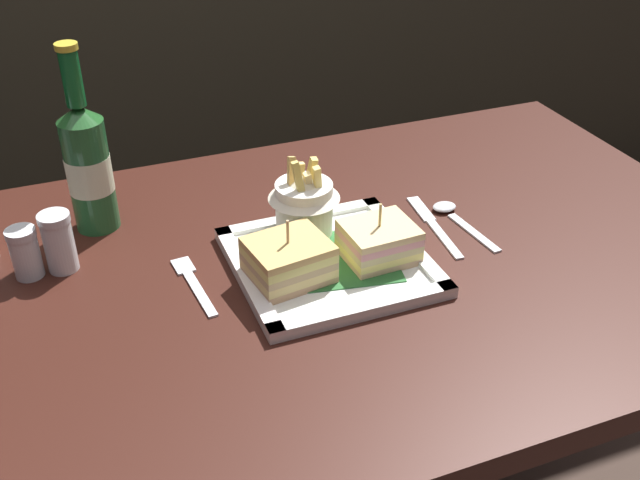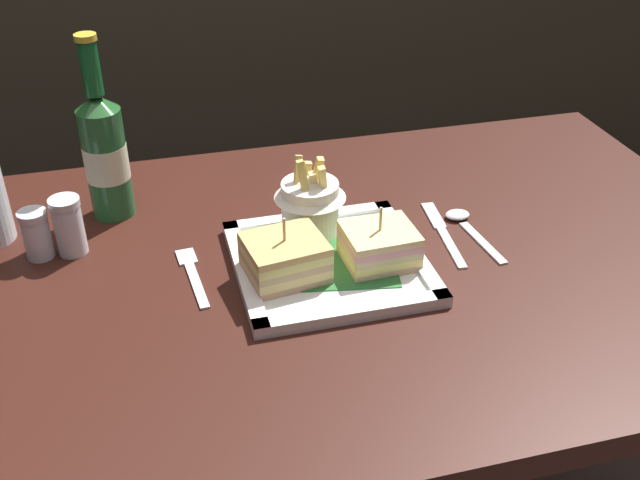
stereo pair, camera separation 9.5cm
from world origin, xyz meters
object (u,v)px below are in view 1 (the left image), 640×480
object	(u,v)px
pepper_shaker	(59,245)
salt_shaker	(26,256)
spoon	(452,214)
dining_table	(312,366)
sandwich_half_right	(379,242)
fries_cup	(304,199)
sandwich_half_left	(288,260)
beer_bottle	(88,164)
fork	(193,282)
knife	(432,223)
square_plate	(329,262)

from	to	relation	value
pepper_shaker	salt_shaker	bearing A→B (deg)	180.00
spoon	salt_shaker	xyz separation A→B (m)	(-0.57, 0.07, 0.03)
dining_table	pepper_shaker	xyz separation A→B (m)	(-0.30, 0.11, 0.21)
salt_shaker	pepper_shaker	world-z (taller)	pepper_shaker
salt_shaker	sandwich_half_right	bearing A→B (deg)	-18.10
fries_cup	salt_shaker	size ratio (longest dim) A/B	1.70
sandwich_half_left	spoon	world-z (taller)	sandwich_half_left
fries_cup	beer_bottle	bearing A→B (deg)	151.78
fries_cup	sandwich_half_left	bearing A→B (deg)	-120.85
dining_table	sandwich_half_right	bearing A→B (deg)	-18.90
beer_bottle	spoon	bearing A→B (deg)	-18.67
fork	pepper_shaker	bearing A→B (deg)	147.92
dining_table	beer_bottle	world-z (taller)	beer_bottle
spoon	dining_table	bearing A→B (deg)	-170.00
knife	fork	bearing A→B (deg)	-177.43
dining_table	salt_shaker	distance (m)	0.41
fork	knife	bearing A→B (deg)	2.57
fork	salt_shaker	world-z (taller)	salt_shaker
dining_table	knife	world-z (taller)	knife
beer_bottle	pepper_shaker	size ratio (longest dim) A/B	3.24
square_plate	salt_shaker	size ratio (longest dim) A/B	3.54
sandwich_half_right	pepper_shaker	xyz separation A→B (m)	(-0.38, 0.14, 0.00)
beer_bottle	knife	distance (m)	0.48
square_plate	spoon	size ratio (longest dim) A/B	1.72
spoon	pepper_shaker	distance (m)	0.54
sandwich_half_left	fork	bearing A→B (deg)	157.61
sandwich_half_right	salt_shaker	world-z (taller)	sandwich_half_right
dining_table	fork	bearing A→B (deg)	173.31
sandwich_half_right	fries_cup	world-z (taller)	fries_cup
square_plate	spoon	bearing A→B (deg)	13.80
dining_table	sandwich_half_right	xyz separation A→B (m)	(0.08, -0.03, 0.21)
beer_bottle	fork	world-z (taller)	beer_bottle
sandwich_half_left	fries_cup	xyz separation A→B (m)	(0.05, 0.09, 0.03)
salt_shaker	pepper_shaker	size ratio (longest dim) A/B	0.84
fries_cup	fork	distance (m)	0.18
sandwich_half_left	fork	xyz separation A→B (m)	(-0.11, 0.05, -0.03)
knife	pepper_shaker	bearing A→B (deg)	171.22
dining_table	knife	xyz separation A→B (m)	(0.20, 0.03, 0.18)
fries_cup	spoon	xyz separation A→B (m)	(0.22, -0.02, -0.06)
dining_table	salt_shaker	size ratio (longest dim) A/B	17.80
dining_table	square_plate	bearing A→B (deg)	-27.14
dining_table	knife	bearing A→B (deg)	9.65
beer_bottle	pepper_shaker	bearing A→B (deg)	-121.29
fork	knife	distance (m)	0.35
sandwich_half_left	sandwich_half_right	world-z (taller)	sandwich_half_left
beer_bottle	salt_shaker	distance (m)	0.15
square_plate	salt_shaker	bearing A→B (deg)	161.52
square_plate	fork	xyz separation A→B (m)	(-0.17, 0.03, -0.01)
fries_cup	salt_shaker	bearing A→B (deg)	172.57
dining_table	sandwich_half_left	bearing A→B (deg)	-144.69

